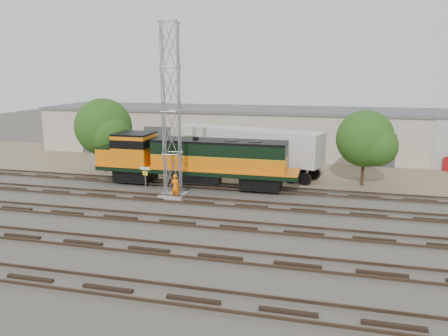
% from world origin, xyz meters
% --- Properties ---
extents(ground, '(140.00, 140.00, 0.00)m').
position_xyz_m(ground, '(0.00, 0.00, 0.00)').
color(ground, '#47423A').
rests_on(ground, ground).
extents(dirt_strip, '(80.00, 16.00, 0.02)m').
position_xyz_m(dirt_strip, '(0.00, 15.00, 0.01)').
color(dirt_strip, '#726047').
rests_on(dirt_strip, ground).
extents(tracks, '(80.00, 20.40, 0.28)m').
position_xyz_m(tracks, '(0.00, -3.00, 0.08)').
color(tracks, black).
rests_on(tracks, ground).
extents(warehouse, '(58.40, 10.40, 5.30)m').
position_xyz_m(warehouse, '(0.04, 22.98, 2.65)').
color(warehouse, '#BFB39F').
rests_on(warehouse, ground).
extents(locomotive, '(17.16, 3.01, 4.12)m').
position_xyz_m(locomotive, '(-5.88, 6.00, 2.37)').
color(locomotive, black).
rests_on(locomotive, tracks).
extents(signal_tower, '(1.93, 1.93, 13.05)m').
position_xyz_m(signal_tower, '(-6.45, 2.83, 6.37)').
color(signal_tower, gray).
rests_on(signal_tower, ground).
extents(sign_post, '(0.87, 0.17, 2.14)m').
position_xyz_m(sign_post, '(-8.95, 3.22, 1.50)').
color(sign_post, gray).
rests_on(sign_post, ground).
extents(worker, '(0.78, 0.58, 1.96)m').
position_xyz_m(worker, '(-6.00, 2.09, 0.98)').
color(worker, orange).
rests_on(worker, ground).
extents(semi_trailer, '(14.29, 6.74, 4.33)m').
position_xyz_m(semi_trailer, '(-1.98, 11.51, 2.72)').
color(semi_trailer, silver).
rests_on(semi_trailer, ground).
extents(tree_west, '(5.67, 5.40, 7.06)m').
position_xyz_m(tree_west, '(-15.55, 9.10, 4.22)').
color(tree_west, '#382619').
rests_on(tree_west, ground).
extents(tree_mid, '(3.93, 3.75, 3.75)m').
position_xyz_m(tree_mid, '(-7.75, 11.22, 1.56)').
color(tree_mid, '#382619').
rests_on(tree_mid, ground).
extents(tree_east, '(4.99, 4.75, 6.41)m').
position_xyz_m(tree_east, '(8.25, 9.65, 3.91)').
color(tree_east, '#382619').
rests_on(tree_east, ground).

